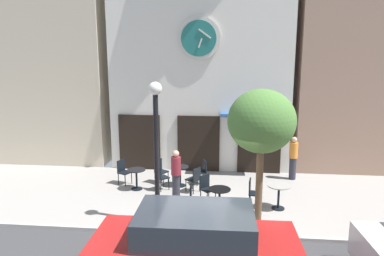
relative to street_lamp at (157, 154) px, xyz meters
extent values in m
cube|color=gray|center=(1.50, 2.07, -2.05)|extent=(25.86, 5.46, 0.05)
cube|color=#A8A5A0|center=(1.50, -0.64, -1.99)|extent=(25.86, 0.12, 0.08)
cube|color=silver|center=(0.78, 5.86, 2.23)|extent=(7.35, 2.12, 8.51)
cylinder|color=beige|center=(0.78, 4.74, 3.30)|extent=(1.67, 0.10, 1.67)
cylinder|color=#1E6660|center=(0.78, 4.68, 3.30)|extent=(1.37, 0.04, 1.37)
cube|color=beige|center=(0.84, 4.64, 3.12)|extent=(0.18, 0.03, 0.37)
cube|color=beige|center=(1.01, 4.64, 3.47)|extent=(0.51, 0.03, 0.39)
cube|color=black|center=(-1.67, 4.76, -0.88)|extent=(1.72, 0.10, 2.30)
cube|color=black|center=(0.78, 4.76, -0.88)|extent=(1.72, 0.10, 2.30)
cube|color=black|center=(3.23, 4.76, -0.88)|extent=(1.72, 0.10, 2.30)
cube|color=#33568C|center=(2.84, 4.45, 0.42)|extent=(2.35, 0.90, 0.12)
cube|color=beige|center=(-6.71, 6.64, 4.28)|extent=(6.83, 3.69, 12.62)
cube|color=#9E7A66|center=(7.84, 6.99, 4.16)|extent=(6.25, 4.39, 12.39)
cylinder|color=black|center=(0.00, 0.00, -1.85)|extent=(0.32, 0.32, 0.36)
cylinder|color=black|center=(0.00, 0.00, -0.21)|extent=(0.14, 0.14, 3.64)
sphere|color=white|center=(0.00, 0.00, 1.79)|extent=(0.36, 0.36, 0.36)
cylinder|color=brown|center=(2.85, 0.32, -0.89)|extent=(0.20, 0.20, 2.28)
ellipsoid|color=#4C7A38|center=(2.85, 0.32, 0.90)|extent=(1.86, 1.67, 1.76)
cylinder|color=black|center=(-1.24, 2.45, -1.67)|extent=(0.07, 0.07, 0.72)
cylinder|color=black|center=(-1.24, 2.45, -2.01)|extent=(0.40, 0.40, 0.03)
cylinder|color=black|center=(-1.24, 2.45, -1.31)|extent=(0.64, 0.64, 0.03)
cylinder|color=black|center=(0.26, 2.93, -1.67)|extent=(0.07, 0.07, 0.73)
cylinder|color=black|center=(0.26, 2.93, -2.01)|extent=(0.40, 0.40, 0.03)
cylinder|color=black|center=(0.26, 2.93, -1.30)|extent=(0.62, 0.62, 0.03)
cylinder|color=black|center=(1.73, 0.84, -1.66)|extent=(0.07, 0.07, 0.73)
cylinder|color=black|center=(1.73, 0.84, -2.01)|extent=(0.40, 0.40, 0.03)
cylinder|color=black|center=(1.73, 0.84, -1.30)|extent=(0.67, 0.67, 0.03)
cylinder|color=black|center=(3.55, 1.26, -1.65)|extent=(0.07, 0.07, 0.76)
cylinder|color=black|center=(3.55, 1.26, -2.01)|extent=(0.40, 0.40, 0.03)
cylinder|color=gray|center=(3.55, 1.26, -1.27)|extent=(0.71, 0.71, 0.03)
cube|color=black|center=(2.84, 1.31, -1.58)|extent=(0.45, 0.45, 0.04)
cube|color=black|center=(2.66, 1.34, -1.35)|extent=(0.09, 0.38, 0.45)
cylinder|color=black|center=(2.99, 1.12, -1.80)|extent=(0.03, 0.03, 0.45)
cylinder|color=black|center=(3.03, 1.46, -1.80)|extent=(0.03, 0.03, 0.45)
cylinder|color=black|center=(2.65, 1.17, -1.80)|extent=(0.03, 0.03, 0.45)
cylinder|color=black|center=(2.70, 1.51, -1.80)|extent=(0.03, 0.03, 0.45)
cube|color=black|center=(-0.46, 3.14, -1.58)|extent=(0.55, 0.55, 0.04)
cube|color=black|center=(-0.61, 3.23, -1.35)|extent=(0.24, 0.34, 0.45)
cylinder|color=black|center=(-0.41, 2.90, -1.80)|extent=(0.03, 0.03, 0.45)
cylinder|color=black|center=(-0.23, 3.19, -1.80)|extent=(0.03, 0.03, 0.45)
cylinder|color=black|center=(-0.70, 3.09, -1.80)|extent=(0.03, 0.03, 0.45)
cylinder|color=black|center=(-0.51, 3.37, -1.80)|extent=(0.03, 0.03, 0.45)
cube|color=black|center=(1.35, 1.51, -1.58)|extent=(0.56, 0.56, 0.04)
cube|color=black|center=(1.23, 1.64, -1.35)|extent=(0.31, 0.28, 0.45)
cylinder|color=black|center=(1.34, 1.27, -1.80)|extent=(0.03, 0.03, 0.45)
cylinder|color=black|center=(1.59, 1.50, -1.80)|extent=(0.03, 0.03, 0.45)
cylinder|color=black|center=(1.11, 1.52, -1.80)|extent=(0.03, 0.03, 0.45)
cylinder|color=black|center=(1.36, 1.75, -1.80)|extent=(0.03, 0.03, 0.45)
cube|color=black|center=(0.77, 2.41, -1.58)|extent=(0.56, 0.56, 0.04)
cube|color=black|center=(0.92, 2.30, -1.35)|extent=(0.25, 0.33, 0.45)
cylinder|color=black|center=(0.73, 2.65, -1.80)|extent=(0.03, 0.03, 0.45)
cylinder|color=black|center=(0.53, 2.37, -1.80)|extent=(0.03, 0.03, 0.45)
cylinder|color=black|center=(1.01, 2.45, -1.80)|extent=(0.03, 0.03, 0.45)
cylinder|color=black|center=(0.81, 2.17, -1.80)|extent=(0.03, 0.03, 0.45)
cube|color=black|center=(-1.80, 2.91, -1.58)|extent=(0.54, 0.54, 0.04)
cube|color=black|center=(-1.96, 3.00, -1.35)|extent=(0.21, 0.36, 0.45)
cylinder|color=black|center=(-1.73, 2.69, -1.80)|extent=(0.03, 0.03, 0.45)
cylinder|color=black|center=(-1.57, 2.99, -1.80)|extent=(0.03, 0.03, 0.45)
cylinder|color=black|center=(-2.03, 2.84, -1.80)|extent=(0.03, 0.03, 0.45)
cylinder|color=black|center=(-1.87, 3.14, -1.80)|extent=(0.03, 0.03, 0.45)
cube|color=black|center=(1.06, 0.63, -1.58)|extent=(0.41, 0.41, 0.04)
cube|color=black|center=(0.88, 0.63, -1.35)|extent=(0.05, 0.38, 0.45)
cylinder|color=black|center=(1.24, 0.47, -1.80)|extent=(0.03, 0.03, 0.45)
cylinder|color=black|center=(1.23, 0.81, -1.80)|extent=(0.03, 0.03, 0.45)
cylinder|color=black|center=(0.90, 0.46, -1.80)|extent=(0.03, 0.03, 0.45)
cylinder|color=black|center=(0.89, 0.80, -1.80)|extent=(0.03, 0.03, 0.45)
cube|color=black|center=(-0.33, 2.51, -1.58)|extent=(0.57, 0.57, 0.04)
cube|color=black|center=(-0.46, 2.38, -1.35)|extent=(0.29, 0.30, 0.45)
cylinder|color=black|center=(-0.09, 2.50, -1.80)|extent=(0.03, 0.03, 0.45)
cylinder|color=black|center=(-0.32, 2.75, -1.80)|extent=(0.03, 0.03, 0.45)
cylinder|color=black|center=(-0.34, 2.27, -1.80)|extent=(0.03, 0.03, 0.45)
cylinder|color=black|center=(-0.57, 2.51, -1.80)|extent=(0.03, 0.03, 0.45)
cube|color=black|center=(0.96, 3.20, -1.58)|extent=(0.52, 0.52, 0.04)
cube|color=black|center=(1.13, 3.27, -1.35)|extent=(0.18, 0.37, 0.45)
cylinder|color=black|center=(0.74, 3.29, -1.80)|extent=(0.03, 0.03, 0.45)
cylinder|color=black|center=(0.87, 2.98, -1.80)|extent=(0.03, 0.03, 0.45)
cylinder|color=black|center=(1.06, 3.43, -1.80)|extent=(0.03, 0.03, 0.45)
cylinder|color=black|center=(1.19, 3.11, -1.80)|extent=(0.03, 0.03, 0.45)
cylinder|color=#2D2D38|center=(0.29, 1.70, -1.60)|extent=(0.36, 0.36, 0.85)
cylinder|color=maroon|center=(0.29, 1.70, -0.88)|extent=(0.44, 0.44, 0.60)
sphere|color=tan|center=(0.29, 1.70, -0.47)|extent=(0.22, 0.22, 0.22)
cylinder|color=#2D2D38|center=(4.46, 4.08, -1.60)|extent=(0.37, 0.37, 0.85)
cylinder|color=orange|center=(4.46, 4.08, -0.88)|extent=(0.45, 0.45, 0.60)
sphere|color=tan|center=(4.46, 4.08, -0.47)|extent=(0.22, 0.22, 0.22)
cube|color=maroon|center=(1.29, -2.53, -1.43)|extent=(4.33, 1.88, 0.75)
cube|color=#262B33|center=(1.29, -2.53, -0.78)|extent=(2.44, 1.63, 0.60)
cylinder|color=black|center=(2.70, -1.61, -1.71)|extent=(0.64, 0.23, 0.64)
cylinder|color=black|center=(-0.14, -1.66, -1.71)|extent=(0.64, 0.23, 0.64)
cylinder|color=black|center=(5.48, -1.41, -1.71)|extent=(0.65, 0.25, 0.64)
camera|label=1|loc=(1.89, -9.28, 2.62)|focal=33.24mm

